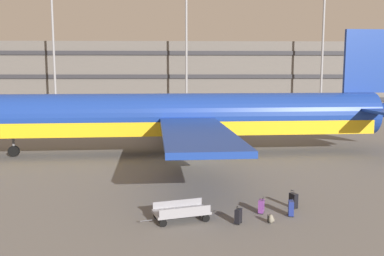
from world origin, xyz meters
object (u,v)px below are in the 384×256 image
object	(u,v)px
airliner	(179,117)
suitcase_purple	(291,208)
suitcase_upright	(261,206)
backpack_small	(271,219)
suitcase_red	(293,200)
baggage_cart	(181,212)
suitcase_silver	(238,216)

from	to	relation	value
airliner	suitcase_purple	xyz separation A→B (m)	(5.47, -16.10, -2.77)
suitcase_upright	backpack_small	xyz separation A→B (m)	(0.18, -1.43, -0.16)
suitcase_red	backpack_small	size ratio (longest dim) A/B	1.98
suitcase_upright	baggage_cart	size ratio (longest dim) A/B	0.23
suitcase_upright	backpack_small	bearing A→B (deg)	-82.69
suitcase_silver	baggage_cart	size ratio (longest dim) A/B	0.24
airliner	baggage_cart	xyz separation A→B (m)	(0.11, -16.57, -2.75)
airliner	suitcase_upright	size ratio (longest dim) A/B	52.24
backpack_small	baggage_cart	xyz separation A→B (m)	(-4.18, 0.50, 0.22)
airliner	suitcase_upright	distance (m)	16.41
airliner	suitcase_silver	world-z (taller)	airliner
suitcase_silver	suitcase_upright	size ratio (longest dim) A/B	1.03
airliner	suitcase_silver	distance (m)	17.55
suitcase_red	baggage_cart	size ratio (longest dim) A/B	0.28
airliner	backpack_small	bearing A→B (deg)	-75.90
airliner	suitcase_purple	size ratio (longest dim) A/B	47.12
suitcase_upright	suitcase_red	bearing A→B (deg)	22.58
suitcase_upright	baggage_cart	world-z (taller)	baggage_cart
suitcase_silver	baggage_cart	world-z (taller)	baggage_cart
suitcase_silver	suitcase_purple	size ratio (longest dim) A/B	0.93
suitcase_red	suitcase_purple	world-z (taller)	suitcase_red
airliner	suitcase_purple	bearing A→B (deg)	-71.23
suitcase_silver	suitcase_red	xyz separation A→B (m)	(3.16, 2.21, 0.04)
airliner	baggage_cart	size ratio (longest dim) A/B	12.22
backpack_small	baggage_cart	distance (m)	4.21
suitcase_purple	baggage_cart	bearing A→B (deg)	-174.98
baggage_cart	suitcase_purple	bearing A→B (deg)	5.02
airliner	baggage_cart	distance (m)	16.80
suitcase_red	baggage_cart	distance (m)	6.05
backpack_small	baggage_cart	bearing A→B (deg)	173.15
suitcase_purple	suitcase_upright	distance (m)	1.44
airliner	suitcase_silver	xyz separation A→B (m)	(2.76, -17.10, -2.80)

